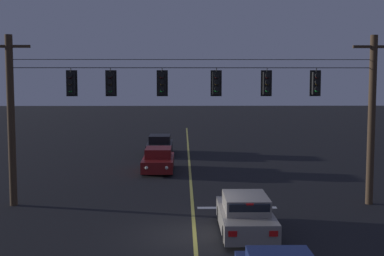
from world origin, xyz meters
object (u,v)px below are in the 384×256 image
(car_oncoming_trailing, at_px, (160,145))
(car_oncoming_lead, at_px, (158,160))
(traffic_light_leftmost, at_px, (71,83))
(traffic_light_centre, at_px, (162,83))
(traffic_light_far_right, at_px, (316,83))
(traffic_light_right_inner, at_px, (216,83))
(traffic_light_rightmost, at_px, (267,83))
(car_waiting_near_lane, at_px, (245,215))
(traffic_light_left_inner, at_px, (111,83))

(car_oncoming_trailing, bearing_deg, car_oncoming_lead, -88.16)
(traffic_light_leftmost, xyz_separation_m, traffic_light_centre, (3.89, 0.00, 0.00))
(traffic_light_leftmost, bearing_deg, traffic_light_far_right, 0.00)
(car_oncoming_lead, bearing_deg, traffic_light_right_inner, -71.05)
(traffic_light_rightmost, height_order, car_oncoming_lead, traffic_light_rightmost)
(car_waiting_near_lane, relative_size, car_oncoming_trailing, 0.98)
(traffic_light_left_inner, bearing_deg, car_oncoming_trailing, 84.90)
(traffic_light_leftmost, relative_size, traffic_light_centre, 1.00)
(traffic_light_left_inner, distance_m, car_oncoming_trailing, 16.31)
(traffic_light_right_inner, bearing_deg, traffic_light_centre, 180.00)
(traffic_light_rightmost, xyz_separation_m, car_waiting_near_lane, (-1.39, -4.27, -4.65))
(traffic_light_left_inner, bearing_deg, traffic_light_far_right, 0.00)
(traffic_light_leftmost, bearing_deg, car_oncoming_trailing, 78.83)
(traffic_light_centre, bearing_deg, car_waiting_near_lane, -53.96)
(traffic_light_centre, relative_size, car_oncoming_trailing, 0.28)
(traffic_light_far_right, distance_m, car_oncoming_trailing, 17.87)
(traffic_light_left_inner, bearing_deg, traffic_light_centre, 0.00)
(traffic_light_leftmost, bearing_deg, traffic_light_left_inner, 0.00)
(traffic_light_leftmost, distance_m, car_oncoming_trailing, 16.54)
(traffic_light_right_inner, bearing_deg, traffic_light_far_right, 0.00)
(traffic_light_centre, xyz_separation_m, traffic_light_far_right, (6.62, 0.00, 0.00))
(traffic_light_right_inner, relative_size, traffic_light_rightmost, 1.00)
(car_waiting_near_lane, bearing_deg, traffic_light_far_right, 50.49)
(traffic_light_centre, bearing_deg, traffic_light_rightmost, 0.00)
(traffic_light_far_right, bearing_deg, traffic_light_centre, 180.00)
(car_waiting_near_lane, xyz_separation_m, car_oncoming_trailing, (-3.92, 19.84, -0.00))
(traffic_light_rightmost, height_order, car_oncoming_trailing, traffic_light_rightmost)
(traffic_light_centre, height_order, traffic_light_right_inner, same)
(traffic_light_right_inner, distance_m, traffic_light_rightmost, 2.17)
(traffic_light_rightmost, bearing_deg, car_oncoming_lead, 120.95)
(traffic_light_leftmost, xyz_separation_m, car_waiting_near_lane, (6.99, -4.27, -4.65))
(traffic_light_leftmost, distance_m, car_oncoming_lead, 10.21)
(traffic_light_rightmost, xyz_separation_m, car_oncoming_trailing, (-5.31, 15.57, -4.65))
(traffic_light_right_inner, relative_size, car_oncoming_lead, 0.28)
(traffic_light_leftmost, height_order, car_waiting_near_lane, traffic_light_leftmost)
(traffic_light_leftmost, xyz_separation_m, traffic_light_left_inner, (1.68, 0.00, 0.00))
(car_oncoming_trailing, bearing_deg, traffic_light_leftmost, -101.17)
(traffic_light_far_right, xyz_separation_m, car_oncoming_trailing, (-7.44, 15.57, -4.65))
(traffic_light_leftmost, relative_size, traffic_light_rightmost, 1.00)
(traffic_light_right_inner, height_order, car_oncoming_lead, traffic_light_right_inner)
(traffic_light_far_right, distance_m, car_waiting_near_lane, 7.23)
(traffic_light_centre, xyz_separation_m, car_oncoming_trailing, (-0.81, 15.57, -4.65))
(traffic_light_left_inner, xyz_separation_m, traffic_light_rightmost, (6.70, 0.00, 0.00))
(traffic_light_centre, distance_m, car_oncoming_lead, 9.68)
(car_oncoming_lead, distance_m, car_oncoming_trailing, 7.10)
(traffic_light_left_inner, relative_size, car_oncoming_lead, 0.28)
(traffic_light_far_right, height_order, car_oncoming_trailing, traffic_light_far_right)
(car_waiting_near_lane, bearing_deg, traffic_light_rightmost, 71.93)
(traffic_light_right_inner, relative_size, car_oncoming_trailing, 0.28)
(traffic_light_centre, xyz_separation_m, car_oncoming_lead, (-0.58, 8.47, -4.65))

